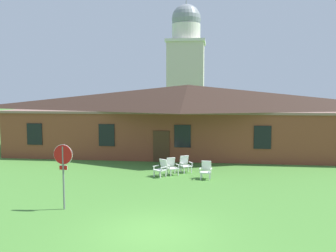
{
  "coord_description": "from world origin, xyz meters",
  "views": [
    {
      "loc": [
        1.91,
        -11.36,
        4.58
      ],
      "look_at": [
        -0.43,
        7.75,
        2.83
      ],
      "focal_mm": 38.47,
      "sensor_mm": 36.0,
      "label": 1
    }
  ],
  "objects_px": {
    "lawn_chair_near_door": "(172,166)",
    "stop_sign": "(63,163)",
    "lawn_chair_left_end": "(185,164)",
    "lawn_chair_middle": "(206,170)",
    "lawn_chair_by_porch": "(161,168)"
  },
  "relations": [
    {
      "from": "lawn_chair_left_end",
      "to": "lawn_chair_middle",
      "type": "xyz_separation_m",
      "value": [
        1.22,
        -1.48,
        0.0
      ]
    },
    {
      "from": "lawn_chair_near_door",
      "to": "lawn_chair_left_end",
      "type": "relative_size",
      "value": 1.0
    },
    {
      "from": "lawn_chair_by_porch",
      "to": "lawn_chair_middle",
      "type": "height_order",
      "value": "same"
    },
    {
      "from": "stop_sign",
      "to": "lawn_chair_left_end",
      "type": "height_order",
      "value": "stop_sign"
    },
    {
      "from": "stop_sign",
      "to": "lawn_chair_near_door",
      "type": "distance_m",
      "value": 7.6
    },
    {
      "from": "lawn_chair_by_porch",
      "to": "lawn_chair_near_door",
      "type": "distance_m",
      "value": 0.75
    },
    {
      "from": "lawn_chair_left_end",
      "to": "stop_sign",
      "type": "bearing_deg",
      "value": -120.38
    },
    {
      "from": "stop_sign",
      "to": "lawn_chair_middle",
      "type": "xyz_separation_m",
      "value": [
        5.5,
        5.82,
        -1.34
      ]
    },
    {
      "from": "stop_sign",
      "to": "lawn_chair_left_end",
      "type": "distance_m",
      "value": 8.56
    },
    {
      "from": "lawn_chair_near_door",
      "to": "lawn_chair_by_porch",
      "type": "bearing_deg",
      "value": -133.7
    },
    {
      "from": "stop_sign",
      "to": "lawn_chair_near_door",
      "type": "height_order",
      "value": "stop_sign"
    },
    {
      "from": "lawn_chair_left_end",
      "to": "lawn_chair_middle",
      "type": "height_order",
      "value": "same"
    },
    {
      "from": "lawn_chair_near_door",
      "to": "stop_sign",
      "type": "bearing_deg",
      "value": -118.45
    },
    {
      "from": "lawn_chair_by_porch",
      "to": "lawn_chair_middle",
      "type": "xyz_separation_m",
      "value": [
        2.45,
        -0.22,
        0.0
      ]
    },
    {
      "from": "lawn_chair_middle",
      "to": "stop_sign",
      "type": "bearing_deg",
      "value": -133.38
    }
  ]
}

